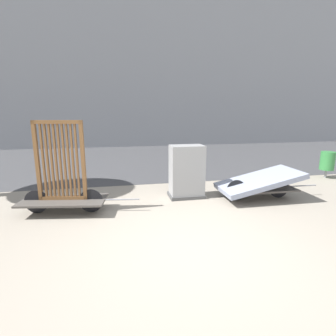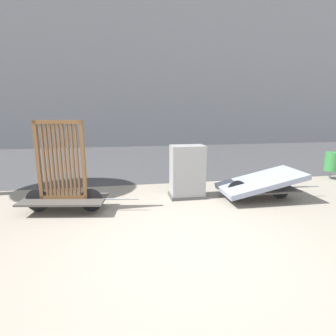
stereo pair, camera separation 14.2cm
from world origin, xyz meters
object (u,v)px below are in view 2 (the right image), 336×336
(bike_cart_with_mattress, at_px, (260,183))
(utility_cabinet, at_px, (187,173))
(bike_cart_with_bedframe, at_px, (63,184))
(trash_bin, at_px, (332,162))

(bike_cart_with_mattress, bearing_deg, utility_cabinet, 164.62)
(bike_cart_with_mattress, relative_size, utility_cabinet, 1.96)
(utility_cabinet, bearing_deg, bike_cart_with_bedframe, -169.88)
(bike_cart_with_mattress, height_order, utility_cabinet, utility_cabinet)
(bike_cart_with_bedframe, bearing_deg, utility_cabinet, 19.12)
(bike_cart_with_mattress, xyz_separation_m, utility_cabinet, (-1.63, 0.49, 0.19))
(bike_cart_with_mattress, distance_m, utility_cabinet, 1.71)
(trash_bin, bearing_deg, bike_cart_with_bedframe, -169.25)
(bike_cart_with_bedframe, height_order, bike_cart_with_mattress, bike_cart_with_bedframe)
(bike_cart_with_bedframe, xyz_separation_m, trash_bin, (7.50, 1.42, -0.06))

